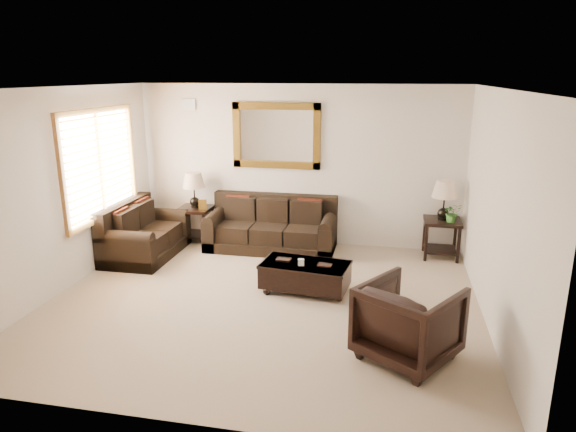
% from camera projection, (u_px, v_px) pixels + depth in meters
% --- Properties ---
extents(room, '(5.51, 5.01, 2.71)m').
position_uv_depth(room, '(262.00, 200.00, 6.34)').
color(room, gray).
rests_on(room, ground).
extents(window, '(0.07, 1.96, 1.66)m').
position_uv_depth(window, '(101.00, 164.00, 7.64)').
color(window, white).
rests_on(window, room).
extents(mirror, '(1.50, 0.06, 1.10)m').
position_uv_depth(mirror, '(276.00, 136.00, 8.60)').
color(mirror, '#43280D').
rests_on(mirror, room).
extents(air_vent, '(0.25, 0.02, 0.18)m').
position_uv_depth(air_vent, '(189.00, 104.00, 8.77)').
color(air_vent, '#999999').
rests_on(air_vent, room).
extents(sofa, '(2.13, 0.92, 0.87)m').
position_uv_depth(sofa, '(272.00, 230.00, 8.65)').
color(sofa, black).
rests_on(sofa, room).
extents(loveseat, '(0.92, 1.55, 0.87)m').
position_uv_depth(loveseat, '(143.00, 236.00, 8.28)').
color(loveseat, black).
rests_on(loveseat, room).
extents(end_table_left, '(0.56, 0.56, 1.22)m').
position_uv_depth(end_table_left, '(195.00, 197.00, 8.88)').
color(end_table_left, black).
rests_on(end_table_left, room).
extents(end_table_right, '(0.57, 0.57, 1.26)m').
position_uv_depth(end_table_right, '(444.00, 208.00, 8.08)').
color(end_table_right, black).
rests_on(end_table_right, room).
extents(coffee_table, '(1.24, 0.77, 0.50)m').
position_uv_depth(coffee_table, '(305.00, 274.00, 6.94)').
color(coffee_table, black).
rests_on(coffee_table, room).
extents(armchair, '(1.18, 1.16, 0.90)m').
position_uv_depth(armchair, '(409.00, 318.00, 5.24)').
color(armchair, black).
rests_on(armchair, floor).
extents(potted_plant, '(0.33, 0.35, 0.23)m').
position_uv_depth(potted_plant, '(452.00, 215.00, 7.98)').
color(potted_plant, '#2C5D20').
rests_on(potted_plant, end_table_right).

